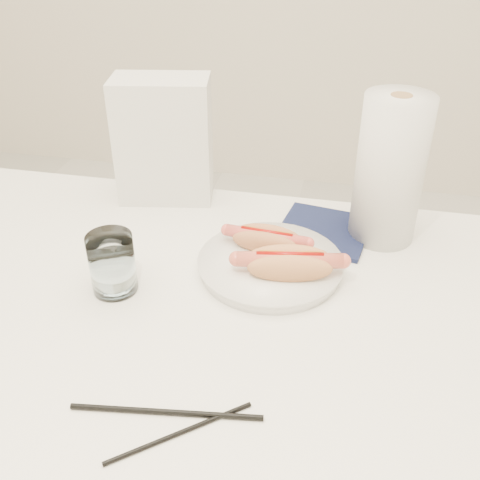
% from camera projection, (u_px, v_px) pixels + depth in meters
% --- Properties ---
extents(table, '(1.20, 0.80, 0.75)m').
position_uv_depth(table, '(195.00, 332.00, 0.94)').
color(table, white).
rests_on(table, ground).
extents(plate, '(0.32, 0.32, 0.02)m').
position_uv_depth(plate, '(270.00, 266.00, 0.98)').
color(plate, white).
rests_on(plate, table).
extents(hotdog_left, '(0.15, 0.07, 0.04)m').
position_uv_depth(hotdog_left, '(267.00, 239.00, 1.00)').
color(hotdog_left, '#C77E4F').
rests_on(hotdog_left, plate).
extents(hotdog_right, '(0.18, 0.09, 0.05)m').
position_uv_depth(hotdog_right, '(289.00, 264.00, 0.93)').
color(hotdog_right, '#D98D54').
rests_on(hotdog_right, plate).
extents(water_glass, '(0.08, 0.08, 0.10)m').
position_uv_depth(water_glass, '(112.00, 264.00, 0.91)').
color(water_glass, white).
rests_on(water_glass, table).
extents(chopstick_near, '(0.16, 0.13, 0.01)m').
position_uv_depth(chopstick_near, '(180.00, 433.00, 0.69)').
color(chopstick_near, black).
rests_on(chopstick_near, table).
extents(chopstick_far, '(0.25, 0.04, 0.01)m').
position_uv_depth(chopstick_far, '(166.00, 412.00, 0.72)').
color(chopstick_far, black).
rests_on(chopstick_far, table).
extents(napkin_box, '(0.21, 0.14, 0.26)m').
position_uv_depth(napkin_box, '(164.00, 140.00, 1.16)').
color(napkin_box, silver).
rests_on(napkin_box, table).
extents(navy_napkin, '(0.19, 0.19, 0.01)m').
position_uv_depth(navy_napkin, '(324.00, 231.00, 1.09)').
color(navy_napkin, '#131A3C').
rests_on(navy_napkin, table).
extents(paper_towel_roll, '(0.15, 0.15, 0.28)m').
position_uv_depth(paper_towel_roll, '(390.00, 170.00, 1.01)').
color(paper_towel_roll, silver).
rests_on(paper_towel_roll, table).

